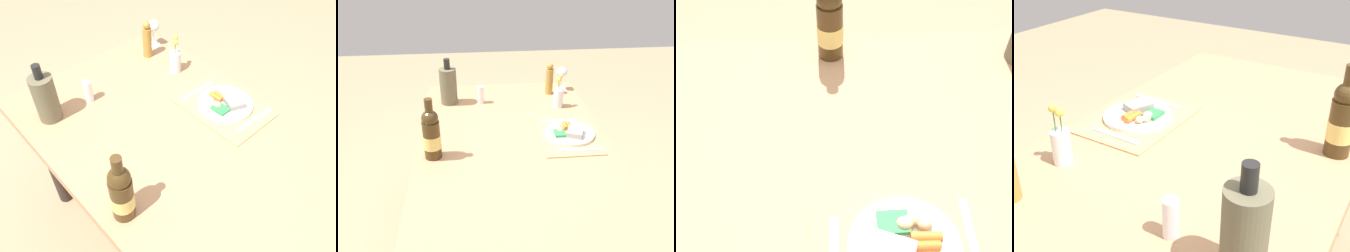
% 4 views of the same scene
% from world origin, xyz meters
% --- Properties ---
extents(dining_table, '(1.53, 0.94, 0.76)m').
position_xyz_m(dining_table, '(0.00, 0.00, 0.66)').
color(dining_table, tan).
rests_on(dining_table, ground_plane).
extents(placemat, '(0.41, 0.29, 0.01)m').
position_xyz_m(placemat, '(0.04, -0.28, 0.76)').
color(placemat, tan).
rests_on(placemat, dining_table).
extents(dinner_plate, '(0.25, 0.25, 0.04)m').
position_xyz_m(dinner_plate, '(0.04, -0.29, 0.78)').
color(dinner_plate, white).
rests_on(dinner_plate, placemat).
extents(fork, '(0.03, 0.20, 0.00)m').
position_xyz_m(fork, '(-0.11, -0.31, 0.77)').
color(fork, silver).
rests_on(fork, placemat).
extents(knife, '(0.02, 0.19, 0.00)m').
position_xyz_m(knife, '(0.19, -0.27, 0.77)').
color(knife, silver).
rests_on(knife, placemat).
extents(flower_vase, '(0.06, 0.06, 0.19)m').
position_xyz_m(flower_vase, '(0.39, -0.31, 0.82)').
color(flower_vase, silver).
rests_on(flower_vase, dining_table).
extents(pepper_mill, '(0.05, 0.05, 0.20)m').
position_xyz_m(pepper_mill, '(0.58, -0.29, 0.86)').
color(pepper_mill, '#AB7F36').
rests_on(pepper_mill, dining_table).
extents(salt_shaker, '(0.04, 0.04, 0.10)m').
position_xyz_m(salt_shaker, '(0.48, 0.14, 0.81)').
color(salt_shaker, white).
rests_on(salt_shaker, dining_table).
extents(cooler_bottle, '(0.10, 0.10, 0.27)m').
position_xyz_m(cooler_bottle, '(0.50, 0.33, 0.87)').
color(cooler_bottle, brown).
rests_on(cooler_bottle, dining_table).
extents(wine_bottle, '(0.08, 0.08, 0.29)m').
position_xyz_m(wine_bottle, '(-0.09, 0.38, 0.88)').
color(wine_bottle, '#433015').
rests_on(wine_bottle, dining_table).
extents(wine_glass, '(0.08, 0.08, 0.15)m').
position_xyz_m(wine_glass, '(0.64, -0.38, 0.87)').
color(wine_glass, white).
rests_on(wine_glass, dining_table).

